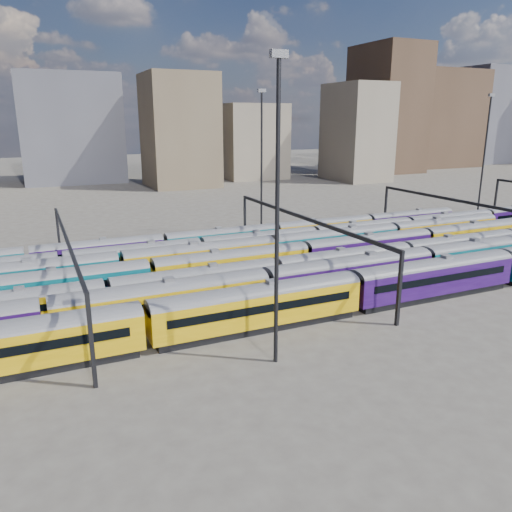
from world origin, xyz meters
name	(u,v)px	position (x,y,z in m)	size (l,w,h in m)	color
ground	(235,282)	(0.00, 0.00, 0.00)	(500.00, 500.00, 0.00)	#48433D
rake_0	(258,302)	(-3.47, -15.00, 2.94)	(113.31, 3.32, 5.60)	black
rake_1	(265,283)	(-0.35, -10.00, 2.94)	(136.09, 3.32, 5.60)	black
rake_2	(275,270)	(3.43, -5.00, 2.60)	(120.57, 2.94, 4.95)	black
rake_3	(305,253)	(10.40, 0.00, 2.75)	(127.40, 3.11, 5.24)	black
rake_4	(201,255)	(-2.89, 5.00, 2.78)	(107.43, 3.15, 5.30)	black
rake_5	(260,241)	(8.29, 10.00, 2.46)	(133.75, 2.80, 4.69)	black
rake_6	(222,237)	(3.95, 15.00, 2.43)	(94.14, 2.76, 4.63)	black
gantry_1	(67,248)	(-20.00, 0.00, 6.79)	(0.35, 40.35, 8.03)	black
gantry_2	(303,225)	(10.00, 0.00, 6.79)	(0.35, 40.35, 8.03)	black
gantry_3	(467,209)	(40.00, 0.00, 6.79)	(0.35, 40.35, 8.03)	black
mast_2	(277,204)	(-5.00, -22.00, 13.97)	(1.40, 0.50, 25.60)	black
mast_3	(262,158)	(15.00, 24.00, 13.97)	(1.40, 0.50, 25.60)	black
mast_5	(485,151)	(65.00, 20.00, 13.97)	(1.40, 0.50, 25.60)	black
skyline	(382,118)	(104.75, 105.73, 20.83)	(399.22, 60.48, 50.03)	#665B4C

